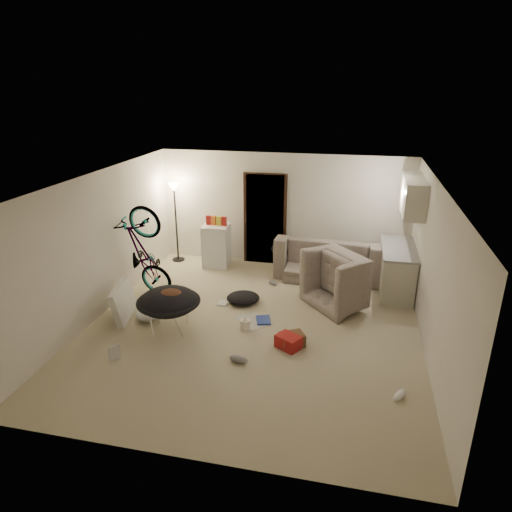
% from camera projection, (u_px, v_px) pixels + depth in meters
% --- Properties ---
extents(floor, '(5.50, 6.00, 0.02)m').
position_uv_depth(floor, '(253.00, 327.00, 7.77)').
color(floor, '#BEB492').
rests_on(floor, ground).
extents(ceiling, '(5.50, 6.00, 0.02)m').
position_uv_depth(ceiling, '(253.00, 180.00, 6.87)').
color(ceiling, white).
rests_on(ceiling, wall_back).
extents(wall_back, '(5.50, 0.02, 2.50)m').
position_uv_depth(wall_back, '(283.00, 210.00, 10.06)').
color(wall_back, silver).
rests_on(wall_back, floor).
extents(wall_front, '(5.50, 0.02, 2.50)m').
position_uv_depth(wall_front, '(186.00, 364.00, 4.57)').
color(wall_front, silver).
rests_on(wall_front, floor).
extents(wall_left, '(0.02, 6.00, 2.50)m').
position_uv_depth(wall_left, '(98.00, 246.00, 7.88)').
color(wall_left, silver).
rests_on(wall_left, floor).
extents(wall_right, '(0.02, 6.00, 2.50)m').
position_uv_depth(wall_right, '(434.00, 273.00, 6.76)').
color(wall_right, silver).
rests_on(wall_right, floor).
extents(doorway, '(0.85, 0.10, 2.04)m').
position_uv_depth(doorway, '(265.00, 220.00, 10.19)').
color(doorway, black).
rests_on(doorway, floor).
extents(door_trim, '(0.97, 0.04, 2.10)m').
position_uv_depth(door_trim, '(265.00, 220.00, 10.16)').
color(door_trim, black).
rests_on(door_trim, floor).
extents(floor_lamp, '(0.28, 0.28, 1.81)m').
position_uv_depth(floor_lamp, '(175.00, 206.00, 10.20)').
color(floor_lamp, black).
rests_on(floor_lamp, floor).
extents(kitchen_counter, '(0.60, 1.50, 0.88)m').
position_uv_depth(kitchen_counter, '(396.00, 270.00, 8.94)').
color(kitchen_counter, beige).
rests_on(kitchen_counter, floor).
extents(counter_top, '(0.64, 1.54, 0.04)m').
position_uv_depth(counter_top, '(399.00, 248.00, 8.77)').
color(counter_top, gray).
rests_on(counter_top, kitchen_counter).
extents(kitchen_uppers, '(0.38, 1.40, 0.65)m').
position_uv_depth(kitchen_uppers, '(413.00, 195.00, 8.37)').
color(kitchen_uppers, beige).
rests_on(kitchen_uppers, wall_right).
extents(sofa, '(2.24, 0.98, 0.64)m').
position_uv_depth(sofa, '(328.00, 262.00, 9.67)').
color(sofa, '#373E37').
rests_on(sofa, floor).
extents(armchair, '(1.54, 1.55, 0.76)m').
position_uv_depth(armchair, '(351.00, 284.00, 8.50)').
color(armchair, '#373E37').
rests_on(armchair, floor).
extents(bicycle, '(1.96, 1.02, 1.09)m').
position_uv_depth(bicycle, '(145.00, 272.00, 8.74)').
color(bicycle, black).
rests_on(bicycle, floor).
extents(book_asset, '(0.31, 0.30, 0.02)m').
position_uv_depth(book_asset, '(109.00, 362.00, 6.77)').
color(book_asset, '#A21A18').
rests_on(book_asset, floor).
extents(mini_fridge, '(0.59, 0.59, 0.95)m').
position_uv_depth(mini_fridge, '(217.00, 245.00, 10.21)').
color(mini_fridge, white).
rests_on(mini_fridge, floor).
extents(snack_box_0, '(0.11, 0.08, 0.30)m').
position_uv_depth(snack_box_0, '(208.00, 222.00, 10.06)').
color(snack_box_0, '#A21A18').
rests_on(snack_box_0, mini_fridge).
extents(snack_box_1, '(0.11, 0.08, 0.30)m').
position_uv_depth(snack_box_1, '(214.00, 223.00, 10.03)').
color(snack_box_1, '#D15C1A').
rests_on(snack_box_1, mini_fridge).
extents(snack_box_2, '(0.10, 0.07, 0.30)m').
position_uv_depth(snack_box_2, '(219.00, 223.00, 10.01)').
color(snack_box_2, gold).
rests_on(snack_box_2, mini_fridge).
extents(snack_box_3, '(0.11, 0.09, 0.30)m').
position_uv_depth(snack_box_3, '(224.00, 223.00, 9.98)').
color(snack_box_3, '#A21A18').
rests_on(snack_box_3, mini_fridge).
extents(saucer_chair, '(1.05, 1.05, 0.74)m').
position_uv_depth(saucer_chair, '(169.00, 307.00, 7.50)').
color(saucer_chair, silver).
rests_on(saucer_chair, floor).
extents(hoodie, '(0.56, 0.50, 0.22)m').
position_uv_depth(hoodie, '(170.00, 296.00, 7.38)').
color(hoodie, '#4D2A1A').
rests_on(hoodie, saucer_chair).
extents(sofa_drape, '(0.57, 0.47, 0.28)m').
position_uv_depth(sofa_drape, '(284.00, 249.00, 9.78)').
color(sofa_drape, black).
rests_on(sofa_drape, sofa).
extents(tv_box, '(0.41, 0.94, 0.61)m').
position_uv_depth(tv_box, '(123.00, 302.00, 7.99)').
color(tv_box, silver).
rests_on(tv_box, floor).
extents(drink_case_a, '(0.45, 0.41, 0.21)m').
position_uv_depth(drink_case_a, '(292.00, 340.00, 7.17)').
color(drink_case_a, brown).
rests_on(drink_case_a, floor).
extents(drink_case_b, '(0.45, 0.42, 0.21)m').
position_uv_depth(drink_case_b, '(288.00, 342.00, 7.11)').
color(drink_case_b, '#A21A18').
rests_on(drink_case_b, floor).
extents(juicer, '(0.17, 0.17, 0.25)m').
position_uv_depth(juicer, '(245.00, 324.00, 7.65)').
color(juicer, white).
rests_on(juicer, floor).
extents(newspaper, '(0.68, 0.70, 0.01)m').
position_uv_depth(newspaper, '(252.00, 321.00, 7.92)').
color(newspaper, '#B3B0A5').
rests_on(newspaper, floor).
extents(book_blue, '(0.32, 0.38, 0.03)m').
position_uv_depth(book_blue, '(263.00, 320.00, 7.94)').
color(book_blue, '#283D92').
rests_on(book_blue, floor).
extents(book_white, '(0.19, 0.24, 0.02)m').
position_uv_depth(book_white, '(223.00, 303.00, 8.57)').
color(book_white, silver).
rests_on(book_white, floor).
extents(shoe_1, '(0.25, 0.23, 0.09)m').
position_uv_depth(shoe_1, '(273.00, 283.00, 9.35)').
color(shoe_1, slate).
rests_on(shoe_1, floor).
extents(shoe_3, '(0.32, 0.18, 0.11)m').
position_uv_depth(shoe_3, '(239.00, 359.00, 6.75)').
color(shoe_3, slate).
rests_on(shoe_3, floor).
extents(shoe_4, '(0.22, 0.29, 0.10)m').
position_uv_depth(shoe_4, '(399.00, 395.00, 5.99)').
color(shoe_4, white).
rests_on(shoe_4, floor).
extents(clothes_lump_a, '(0.75, 0.70, 0.20)m').
position_uv_depth(clothes_lump_a, '(243.00, 298.00, 8.58)').
color(clothes_lump_a, black).
rests_on(clothes_lump_a, floor).
extents(clothes_lump_b, '(0.55, 0.49, 0.16)m').
position_uv_depth(clothes_lump_b, '(321.00, 277.00, 9.56)').
color(clothes_lump_b, black).
rests_on(clothes_lump_b, floor).
extents(clothes_lump_c, '(0.61, 0.61, 0.14)m').
position_uv_depth(clothes_lump_c, '(148.00, 315.00, 8.00)').
color(clothes_lump_c, silver).
rests_on(clothes_lump_c, floor).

